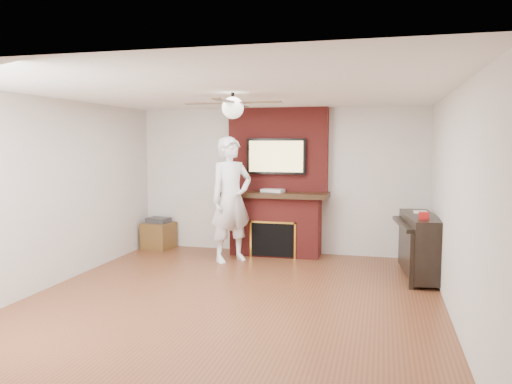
% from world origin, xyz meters
% --- Properties ---
extents(room_shell, '(5.36, 5.86, 2.86)m').
position_xyz_m(room_shell, '(0.00, 0.00, 1.25)').
color(room_shell, brown).
rests_on(room_shell, ground).
extents(fireplace, '(1.78, 0.64, 2.50)m').
position_xyz_m(fireplace, '(0.00, 2.55, 1.00)').
color(fireplace, maroon).
rests_on(fireplace, ground).
extents(tv, '(1.00, 0.08, 0.60)m').
position_xyz_m(tv, '(0.00, 2.50, 1.68)').
color(tv, black).
rests_on(tv, fireplace).
extents(ceiling_fan, '(1.21, 1.21, 0.31)m').
position_xyz_m(ceiling_fan, '(-0.00, 0.00, 2.33)').
color(ceiling_fan, black).
rests_on(ceiling_fan, room_shell).
extents(person, '(0.86, 0.87, 2.01)m').
position_xyz_m(person, '(-0.60, 1.87, 1.00)').
color(person, white).
rests_on(person, ground).
extents(side_table, '(0.56, 0.56, 0.56)m').
position_xyz_m(side_table, '(-2.17, 2.48, 0.26)').
color(side_table, brown).
rests_on(side_table, ground).
extents(piano, '(0.66, 1.41, 0.99)m').
position_xyz_m(piano, '(2.28, 1.57, 0.48)').
color(piano, black).
rests_on(piano, ground).
extents(cable_box, '(0.40, 0.28, 0.05)m').
position_xyz_m(cable_box, '(-0.05, 2.45, 1.11)').
color(cable_box, silver).
rests_on(cable_box, fireplace).
extents(candle_orange, '(0.07, 0.07, 0.12)m').
position_xyz_m(candle_orange, '(-0.14, 2.30, 0.06)').
color(candle_orange, red).
rests_on(candle_orange, ground).
extents(candle_green, '(0.07, 0.07, 0.08)m').
position_xyz_m(candle_green, '(0.05, 2.38, 0.04)').
color(candle_green, '#5F913A').
rests_on(candle_green, ground).
extents(candle_cream, '(0.08, 0.08, 0.12)m').
position_xyz_m(candle_cream, '(0.08, 2.31, 0.06)').
color(candle_cream, beige).
rests_on(candle_cream, ground).
extents(candle_blue, '(0.06, 0.06, 0.07)m').
position_xyz_m(candle_blue, '(0.26, 2.37, 0.04)').
color(candle_blue, '#3669A4').
rests_on(candle_blue, ground).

